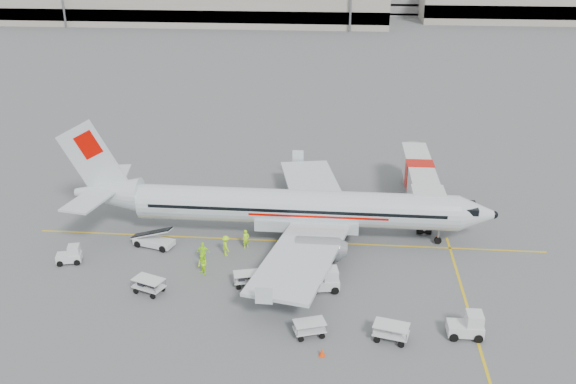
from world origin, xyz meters
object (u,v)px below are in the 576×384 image
at_px(jet_bridge, 418,185).
at_px(tug_aft, 69,254).
at_px(belt_loader, 153,233).
at_px(tug_mid, 323,280).
at_px(aircraft, 296,185).
at_px(tug_fore, 465,325).

bearing_deg(jet_bridge, tug_aft, -154.68).
bearing_deg(belt_loader, jet_bridge, 40.73).
relative_size(tug_mid, tug_aft, 1.19).
distance_m(aircraft, tug_fore, 18.76).
bearing_deg(aircraft, tug_fore, -47.26).
bearing_deg(tug_aft, tug_mid, -20.66).
relative_size(belt_loader, tug_fore, 1.94).
distance_m(tug_fore, tug_mid, 10.84).
bearing_deg(aircraft, tug_aft, -160.74).
distance_m(aircraft, jet_bridge, 13.98).
xyz_separation_m(jet_bridge, belt_loader, (-23.09, -10.70, -1.01)).
height_order(aircraft, tug_mid, aircraft).
height_order(tug_fore, tug_aft, tug_fore).
distance_m(jet_bridge, tug_fore, 21.47).
bearing_deg(tug_fore, tug_mid, 152.07).
bearing_deg(tug_fore, belt_loader, 155.60).
bearing_deg(tug_mid, jet_bridge, 52.60).
bearing_deg(tug_mid, tug_aft, 163.44).
distance_m(aircraft, tug_aft, 19.47).
bearing_deg(tug_aft, belt_loader, 15.16).
bearing_deg(tug_fore, aircraft, 131.93).
bearing_deg(belt_loader, tug_mid, -5.47).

